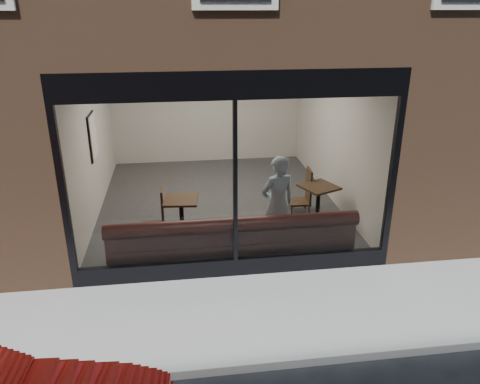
{
  "coord_description": "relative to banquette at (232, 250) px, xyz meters",
  "views": [
    {
      "loc": [
        -0.8,
        -4.34,
        4.01
      ],
      "look_at": [
        0.12,
        2.4,
        1.28
      ],
      "focal_mm": 35.0,
      "sensor_mm": 36.0,
      "label": 1
    }
  ],
  "objects": [
    {
      "name": "ground",
      "position": [
        0.0,
        -2.45,
        -0.23
      ],
      "size": [
        120.0,
        120.0,
        0.0
      ],
      "primitive_type": "plane",
      "color": "black",
      "rests_on": "ground"
    },
    {
      "name": "sidewalk_near",
      "position": [
        0.0,
        -1.45,
        -0.22
      ],
      "size": [
        40.0,
        2.0,
        0.01
      ],
      "primitive_type": "cube",
      "color": "gray",
      "rests_on": "ground"
    },
    {
      "name": "kerb_near",
      "position": [
        0.0,
        -2.5,
        -0.17
      ],
      "size": [
        40.0,
        0.1,
        0.12
      ],
      "primitive_type": "cube",
      "color": "gray",
      "rests_on": "ground"
    },
    {
      "name": "host_building_pier_left",
      "position": [
        -3.75,
        5.55,
        1.38
      ],
      "size": [
        2.5,
        12.0,
        3.2
      ],
      "primitive_type": "cube",
      "color": "brown",
      "rests_on": "ground"
    },
    {
      "name": "host_building_pier_right",
      "position": [
        3.75,
        5.55,
        1.38
      ],
      "size": [
        2.5,
        12.0,
        3.2
      ],
      "primitive_type": "cube",
      "color": "brown",
      "rests_on": "ground"
    },
    {
      "name": "host_building_backfill",
      "position": [
        0.0,
        8.55,
        1.38
      ],
      "size": [
        5.0,
        6.0,
        3.2
      ],
      "primitive_type": "cube",
      "color": "brown",
      "rests_on": "ground"
    },
    {
      "name": "cafe_floor",
      "position": [
        0.0,
        2.55,
        -0.21
      ],
      "size": [
        6.0,
        6.0,
        0.0
      ],
      "primitive_type": "plane",
      "color": "#2D2D30",
      "rests_on": "ground"
    },
    {
      "name": "cafe_ceiling",
      "position": [
        0.0,
        2.55,
        2.97
      ],
      "size": [
        6.0,
        6.0,
        0.0
      ],
      "primitive_type": "plane",
      "rotation": [
        3.14,
        0.0,
        0.0
      ],
      "color": "white",
      "rests_on": "host_building_upper"
    },
    {
      "name": "cafe_wall_back",
      "position": [
        0.0,
        5.54,
        1.37
      ],
      "size": [
        5.0,
        0.0,
        5.0
      ],
      "primitive_type": "plane",
      "rotation": [
        1.57,
        0.0,
        0.0
      ],
      "color": "beige",
      "rests_on": "ground"
    },
    {
      "name": "cafe_wall_left",
      "position": [
        -2.49,
        2.55,
        1.37
      ],
      "size": [
        0.0,
        6.0,
        6.0
      ],
      "primitive_type": "plane",
      "rotation": [
        1.57,
        0.0,
        1.57
      ],
      "color": "beige",
      "rests_on": "ground"
    },
    {
      "name": "cafe_wall_right",
      "position": [
        2.49,
        2.55,
        1.37
      ],
      "size": [
        0.0,
        6.0,
        6.0
      ],
      "primitive_type": "plane",
      "rotation": [
        1.57,
        0.0,
        -1.57
      ],
      "color": "beige",
      "rests_on": "ground"
    },
    {
      "name": "storefront_kick",
      "position": [
        0.0,
        -0.4,
        -0.08
      ],
      "size": [
        5.0,
        0.1,
        0.3
      ],
      "primitive_type": "cube",
      "color": "black",
      "rests_on": "ground"
    },
    {
      "name": "storefront_header",
      "position": [
        0.0,
        -0.4,
        2.77
      ],
      "size": [
        5.0,
        0.1,
        0.4
      ],
      "primitive_type": "cube",
      "color": "black",
      "rests_on": "host_building_upper"
    },
    {
      "name": "storefront_mullion",
      "position": [
        0.0,
        -0.4,
        1.32
      ],
      "size": [
        0.06,
        0.1,
        2.5
      ],
      "primitive_type": "cube",
      "color": "black",
      "rests_on": "storefront_kick"
    },
    {
      "name": "storefront_glass",
      "position": [
        0.0,
        -0.43,
        1.33
      ],
      "size": [
        4.8,
        0.0,
        4.8
      ],
      "primitive_type": "plane",
      "rotation": [
        1.57,
        0.0,
        0.0
      ],
      "color": "white",
      "rests_on": "storefront_kick"
    },
    {
      "name": "banquette",
      "position": [
        0.0,
        0.0,
        0.0
      ],
      "size": [
        4.0,
        0.55,
        0.45
      ],
      "primitive_type": "cube",
      "color": "#3A1715",
      "rests_on": "cafe_floor"
    },
    {
      "name": "person",
      "position": [
        0.81,
        0.32,
        0.64
      ],
      "size": [
        0.73,
        0.6,
        1.73
      ],
      "primitive_type": "imported",
      "rotation": [
        0.0,
        0.0,
        3.47
      ],
      "color": "#AAC9DE",
      "rests_on": "cafe_floor"
    },
    {
      "name": "cafe_table_left",
      "position": [
        -0.81,
        1.06,
        0.52
      ],
      "size": [
        0.66,
        0.66,
        0.04
      ],
      "primitive_type": "cube",
      "rotation": [
        0.0,
        0.0,
        -0.1
      ],
      "color": "#302012",
      "rests_on": "cafe_floor"
    },
    {
      "name": "cafe_table_right",
      "position": [
        1.86,
        1.34,
        0.52
      ],
      "size": [
        0.83,
        0.83,
        0.04
      ],
      "primitive_type": "cube",
      "rotation": [
        0.0,
        0.0,
        0.41
      ],
      "color": "#302012",
      "rests_on": "cafe_floor"
    },
    {
      "name": "cafe_chair_left",
      "position": [
        -1.34,
        1.1,
        0.01
      ],
      "size": [
        0.39,
        0.39,
        0.04
      ],
      "primitive_type": "cube",
      "rotation": [
        0.0,
        0.0,
        3.17
      ],
      "color": "#302012",
      "rests_on": "cafe_floor"
    },
    {
      "name": "cafe_chair_right",
      "position": [
        1.6,
        1.82,
        0.01
      ],
      "size": [
        0.45,
        0.45,
        0.04
      ],
      "primitive_type": "cube",
      "rotation": [
        0.0,
        0.0,
        3.09
      ],
      "color": "#302012",
      "rests_on": "cafe_floor"
    },
    {
      "name": "wall_poster",
      "position": [
        -2.45,
        2.44,
        1.38
      ],
      "size": [
        0.02,
        0.64,
        0.85
      ],
      "primitive_type": "cube",
      "color": "white",
      "rests_on": "cafe_wall_left"
    }
  ]
}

